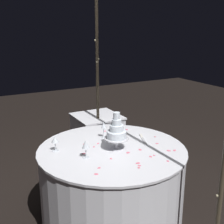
% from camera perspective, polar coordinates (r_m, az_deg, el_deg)
% --- Properties ---
extents(ground_plane, '(12.00, 12.00, 0.00)m').
position_cam_1_polar(ground_plane, '(3.12, 0.00, -19.55)').
color(ground_plane, black).
extents(decorative_arch, '(1.99, 0.06, 2.28)m').
position_cam_1_polar(decorative_arch, '(2.73, 6.20, 8.50)').
color(decorative_arch, '#473D2D').
rests_on(decorative_arch, ground).
extents(main_table, '(1.36, 1.36, 0.74)m').
position_cam_1_polar(main_table, '(2.92, 0.00, -13.63)').
color(main_table, white).
rests_on(main_table, ground).
extents(side_table, '(0.56, 0.56, 0.71)m').
position_cam_1_polar(side_table, '(3.94, -2.81, -5.62)').
color(side_table, white).
rests_on(side_table, ground).
extents(tiered_cake, '(0.22, 0.22, 0.35)m').
position_cam_1_polar(tiered_cake, '(2.68, 0.87, -3.80)').
color(tiered_cake, silver).
rests_on(tiered_cake, main_table).
extents(wine_glass_0, '(0.06, 0.06, 0.13)m').
position_cam_1_polar(wine_glass_0, '(2.71, -10.82, -5.33)').
color(wine_glass_0, silver).
rests_on(wine_glass_0, main_table).
extents(wine_glass_1, '(0.06, 0.06, 0.17)m').
position_cam_1_polar(wine_glass_1, '(2.96, -1.59, -2.72)').
color(wine_glass_1, silver).
rests_on(wine_glass_1, main_table).
extents(wine_glass_2, '(0.06, 0.06, 0.16)m').
position_cam_1_polar(wine_glass_2, '(2.53, -5.02, -6.28)').
color(wine_glass_2, silver).
rests_on(wine_glass_2, main_table).
extents(cake_knife, '(0.28, 0.13, 0.01)m').
position_cam_1_polar(cake_knife, '(2.97, 5.92, -5.14)').
color(cake_knife, silver).
rests_on(cake_knife, main_table).
extents(rose_petal_0, '(0.05, 0.04, 0.00)m').
position_cam_1_polar(rose_petal_0, '(2.75, 10.74, -7.23)').
color(rose_petal_0, '#EA6B84').
rests_on(rose_petal_0, main_table).
extents(rose_petal_1, '(0.03, 0.04, 0.00)m').
position_cam_1_polar(rose_petal_1, '(2.65, -5.41, -7.87)').
color(rose_petal_1, '#EA6B84').
rests_on(rose_petal_1, main_table).
extents(rose_petal_2, '(0.03, 0.03, 0.00)m').
position_cam_1_polar(rose_petal_2, '(2.40, -2.48, -10.58)').
color(rose_petal_2, '#EA6B84').
rests_on(rose_petal_2, main_table).
extents(rose_petal_3, '(0.03, 0.02, 0.00)m').
position_cam_1_polar(rose_petal_3, '(3.05, 8.20, -4.68)').
color(rose_petal_3, '#EA6B84').
rests_on(rose_petal_3, main_table).
extents(rose_petal_4, '(0.04, 0.04, 0.00)m').
position_cam_1_polar(rose_petal_4, '(2.76, 11.82, -7.16)').
color(rose_petal_4, '#EA6B84').
rests_on(rose_petal_4, main_table).
extents(rose_petal_5, '(0.03, 0.04, 0.00)m').
position_cam_1_polar(rose_petal_5, '(2.89, 8.57, -5.95)').
color(rose_petal_5, '#EA6B84').
rests_on(rose_petal_5, main_table).
extents(rose_petal_6, '(0.05, 0.04, 0.00)m').
position_cam_1_polar(rose_petal_6, '(3.23, 2.82, -3.35)').
color(rose_petal_6, '#EA6B84').
rests_on(rose_petal_6, main_table).
extents(rose_petal_7, '(0.03, 0.03, 0.00)m').
position_cam_1_polar(rose_petal_7, '(2.85, -5.34, -6.12)').
color(rose_petal_7, '#EA6B84').
rests_on(rose_petal_7, main_table).
extents(rose_petal_8, '(0.04, 0.04, 0.00)m').
position_cam_1_polar(rose_petal_8, '(2.73, 5.36, -7.14)').
color(rose_petal_8, '#EA6B84').
rests_on(rose_petal_8, main_table).
extents(rose_petal_9, '(0.03, 0.02, 0.00)m').
position_cam_1_polar(rose_petal_9, '(2.63, 8.01, -8.17)').
color(rose_petal_9, '#EA6B84').
rests_on(rose_petal_9, main_table).
extents(rose_petal_10, '(0.03, 0.02, 0.00)m').
position_cam_1_polar(rose_petal_10, '(2.55, 10.58, -9.16)').
color(rose_petal_10, '#EA6B84').
rests_on(rose_petal_10, main_table).
extents(rose_petal_11, '(0.03, 0.04, 0.00)m').
position_cam_1_polar(rose_petal_11, '(2.99, -0.40, -4.95)').
color(rose_petal_11, '#EA6B84').
rests_on(rose_petal_11, main_table).
extents(rose_petal_12, '(0.04, 0.04, 0.00)m').
position_cam_1_polar(rose_petal_12, '(2.31, -3.03, -11.72)').
color(rose_petal_12, '#EA6B84').
rests_on(rose_petal_12, main_table).
extents(rose_petal_13, '(0.03, 0.03, 0.00)m').
position_cam_1_polar(rose_petal_13, '(2.79, -3.46, -6.63)').
color(rose_petal_13, '#EA6B84').
rests_on(rose_petal_13, main_table).
extents(rose_petal_14, '(0.03, 0.04, 0.00)m').
position_cam_1_polar(rose_petal_14, '(2.44, 5.23, -10.12)').
color(rose_petal_14, '#EA6B84').
rests_on(rose_petal_14, main_table).
extents(rose_petal_15, '(0.03, 0.02, 0.00)m').
position_cam_1_polar(rose_petal_15, '(2.61, 7.36, -8.41)').
color(rose_petal_15, '#EA6B84').
rests_on(rose_petal_15, main_table).
extents(rose_petal_16, '(0.03, 0.03, 0.00)m').
position_cam_1_polar(rose_petal_16, '(2.41, 5.06, -10.52)').
color(rose_petal_16, '#EA6B84').
rests_on(rose_petal_16, main_table).
extents(rose_petal_17, '(0.04, 0.04, 0.00)m').
position_cam_1_polar(rose_petal_17, '(2.86, -2.69, -6.00)').
color(rose_petal_17, '#EA6B84').
rests_on(rose_petal_17, main_table).
extents(rose_petal_18, '(0.03, 0.04, 0.00)m').
position_cam_1_polar(rose_petal_18, '(2.48, 4.94, -9.67)').
color(rose_petal_18, '#EA6B84').
rests_on(rose_petal_18, main_table).
extents(rose_petal_19, '(0.03, 0.02, 0.00)m').
position_cam_1_polar(rose_petal_19, '(2.55, -0.20, -8.85)').
color(rose_petal_19, '#EA6B84').
rests_on(rose_petal_19, main_table).
extents(rose_petal_20, '(0.04, 0.04, 0.00)m').
position_cam_1_polar(rose_petal_20, '(3.18, -1.42, -3.67)').
color(rose_petal_20, '#EA6B84').
rests_on(rose_petal_20, main_table).
extents(rose_petal_21, '(0.03, 0.04, 0.00)m').
position_cam_1_polar(rose_petal_21, '(2.66, 3.06, -7.73)').
color(rose_petal_21, '#EA6B84').
rests_on(rose_petal_21, main_table).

